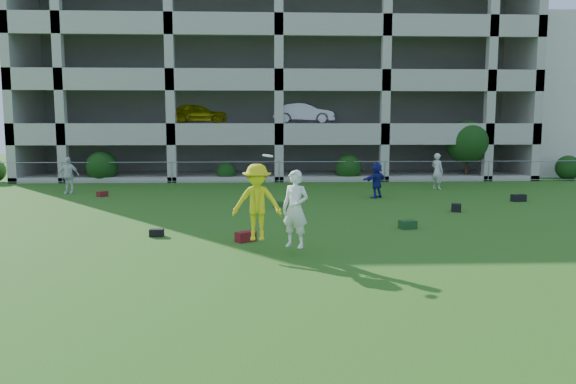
{
  "coord_description": "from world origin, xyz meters",
  "views": [
    {
      "loc": [
        -0.95,
        -12.44,
        3.29
      ],
      "look_at": [
        -0.24,
        3.0,
        1.4
      ],
      "focal_mm": 35.0,
      "sensor_mm": 36.0,
      "label": 1
    }
  ],
  "objects_px": {
    "bystander_d": "(377,180)",
    "bystander_b": "(68,175)",
    "bystander_e": "(437,171)",
    "parking_garage": "(275,85)",
    "frisbee_contest": "(267,204)",
    "crate_d": "(456,208)"
  },
  "relations": [
    {
      "from": "bystander_b",
      "to": "frisbee_contest",
      "type": "distance_m",
      "value": 15.65
    },
    {
      "from": "frisbee_contest",
      "to": "bystander_b",
      "type": "bearing_deg",
      "value": 126.31
    },
    {
      "from": "frisbee_contest",
      "to": "bystander_e",
      "type": "bearing_deg",
      "value": 57.44
    },
    {
      "from": "bystander_b",
      "to": "parking_garage",
      "type": "relative_size",
      "value": 0.06
    },
    {
      "from": "bystander_d",
      "to": "frisbee_contest",
      "type": "xyz_separation_m",
      "value": [
        -4.96,
        -10.39,
        0.47
      ]
    },
    {
      "from": "bystander_e",
      "to": "crate_d",
      "type": "bearing_deg",
      "value": 131.84
    },
    {
      "from": "bystander_d",
      "to": "bystander_e",
      "type": "bearing_deg",
      "value": 179.43
    },
    {
      "from": "bystander_b",
      "to": "bystander_d",
      "type": "relative_size",
      "value": 1.1
    },
    {
      "from": "bystander_b",
      "to": "bystander_e",
      "type": "xyz_separation_m",
      "value": [
        17.98,
        1.04,
        0.04
      ]
    },
    {
      "from": "crate_d",
      "to": "frisbee_contest",
      "type": "distance_m",
      "value": 9.61
    },
    {
      "from": "frisbee_contest",
      "to": "parking_garage",
      "type": "xyz_separation_m",
      "value": [
        0.83,
        25.95,
        4.76
      ]
    },
    {
      "from": "bystander_e",
      "to": "bystander_b",
      "type": "bearing_deg",
      "value": 57.12
    },
    {
      "from": "frisbee_contest",
      "to": "parking_garage",
      "type": "distance_m",
      "value": 26.4
    },
    {
      "from": "crate_d",
      "to": "parking_garage",
      "type": "xyz_separation_m",
      "value": [
        -6.33,
        19.64,
        5.86
      ]
    },
    {
      "from": "frisbee_contest",
      "to": "parking_garage",
      "type": "height_order",
      "value": "parking_garage"
    },
    {
      "from": "bystander_e",
      "to": "parking_garage",
      "type": "relative_size",
      "value": 0.06
    },
    {
      "from": "parking_garage",
      "to": "bystander_b",
      "type": "bearing_deg",
      "value": -127.1
    },
    {
      "from": "crate_d",
      "to": "frisbee_contest",
      "type": "bearing_deg",
      "value": -138.59
    },
    {
      "from": "bystander_d",
      "to": "bystander_b",
      "type": "bearing_deg",
      "value": -50.41
    },
    {
      "from": "bystander_b",
      "to": "bystander_e",
      "type": "bearing_deg",
      "value": 4.58
    },
    {
      "from": "bystander_d",
      "to": "bystander_e",
      "type": "relative_size",
      "value": 0.87
    },
    {
      "from": "bystander_d",
      "to": "parking_garage",
      "type": "height_order",
      "value": "parking_garage"
    }
  ]
}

